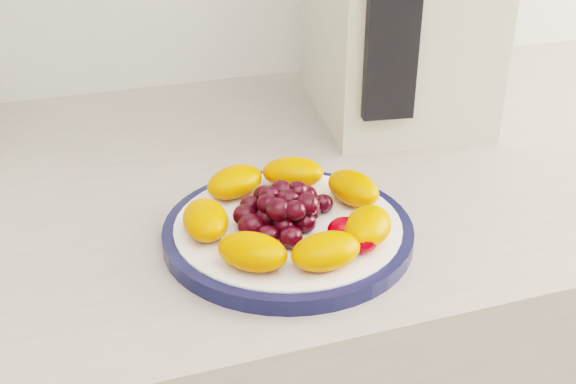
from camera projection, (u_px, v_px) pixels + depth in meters
name	position (u px, v px, depth m)	size (l,w,h in m)	color
plate_rim	(288.00, 232.00, 0.67)	(0.23, 0.23, 0.01)	#101437
plate_face	(288.00, 231.00, 0.67)	(0.21, 0.21, 0.02)	white
appliance_panel	(394.00, 6.00, 0.75)	(0.06, 0.02, 0.25)	black
fruit_plate	(292.00, 212.00, 0.65)	(0.20, 0.20, 0.04)	#FF5B00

